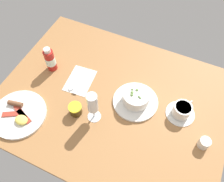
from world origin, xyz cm
name	(u,v)px	position (x,y,z in cm)	size (l,w,h in cm)	color
ground_plane	(112,101)	(0.00, 0.00, -1.50)	(110.00, 84.00, 3.00)	#9E6B3D
porridge_bowl	(136,98)	(-10.90, -3.13, 3.44)	(21.65, 21.65, 8.33)	silver
cutlery_setting	(79,81)	(19.61, -2.86, 0.26)	(13.79, 17.91, 0.90)	silver
coffee_cup	(182,111)	(-32.23, -6.04, 3.11)	(13.42, 13.42, 6.67)	silver
creamer_jug	(204,143)	(-45.11, 4.81, 2.46)	(5.27, 5.26, 5.36)	silver
wine_glass	(93,104)	(3.56, 11.91, 11.48)	(6.24, 6.24, 17.87)	white
jam_jar	(75,109)	(12.27, 13.47, 2.76)	(6.05, 6.05, 5.44)	#3F2C0D
sauce_bottle_red	(50,60)	(36.69, -4.60, 6.48)	(5.13, 5.13, 14.47)	#B21E19
breakfast_plate	(19,114)	(35.53, 25.66, 0.91)	(25.30, 25.30, 3.70)	silver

